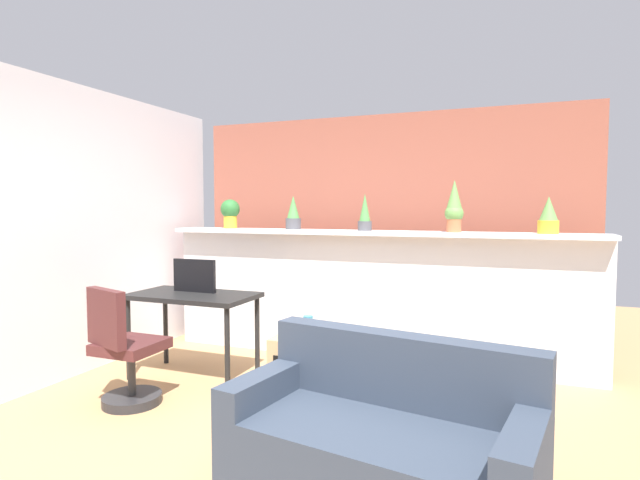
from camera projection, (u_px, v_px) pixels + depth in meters
name	position (u px, v px, depth m)	size (l,w,h in m)	color
ground_plane	(279.00, 450.00, 3.10)	(12.00, 12.00, 0.00)	tan
divider_wall	(368.00, 298.00, 4.92)	(4.23, 0.16, 1.24)	silver
plant_shelf	(367.00, 233.00, 4.84)	(4.23, 0.37, 0.04)	silver
brick_wall_behind	(383.00, 231.00, 5.44)	(4.23, 0.10, 2.50)	#9E5442
side_wall_left	(48.00, 232.00, 4.24)	(0.12, 4.40, 2.60)	silver
potted_plant_0	(230.00, 212.00, 5.40)	(0.21, 0.21, 0.31)	gold
potted_plant_1	(293.00, 214.00, 5.15)	(0.16, 0.16, 0.35)	#4C4C51
potted_plant_2	(365.00, 214.00, 4.82)	(0.13, 0.13, 0.36)	#4C4C51
potted_plant_3	(454.00, 207.00, 4.49)	(0.17, 0.17, 0.47)	#C66B42
potted_plant_4	(548.00, 216.00, 4.23)	(0.17, 0.17, 0.32)	gold
desk	(193.00, 303.00, 4.40)	(1.10, 0.60, 0.75)	black
tv_monitor	(194.00, 276.00, 4.47)	(0.42, 0.04, 0.29)	black
office_chair	(124.00, 356.00, 3.77)	(0.50, 0.50, 0.91)	#262628
side_cube_shelf	(301.00, 368.00, 3.91)	(0.40, 0.41, 0.50)	tan
vase_on_shelf	(308.00, 326.00, 3.92)	(0.08, 0.08, 0.16)	teal
couch	(382.00, 443.00, 2.59)	(1.66, 1.01, 0.80)	#333D4C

